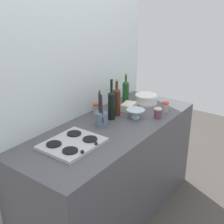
% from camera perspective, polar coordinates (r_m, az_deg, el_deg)
% --- Properties ---
extents(ground_plane, '(6.00, 6.00, 0.00)m').
position_cam_1_polar(ground_plane, '(2.96, 0.00, -18.64)').
color(ground_plane, '#47423D').
rests_on(ground_plane, ground).
extents(counter_block, '(1.80, 0.70, 0.90)m').
position_cam_1_polar(counter_block, '(2.69, 0.00, -11.34)').
color(counter_block, '#4C4C51').
rests_on(counter_block, ground).
extents(backsplash_panel, '(1.90, 0.06, 2.21)m').
position_cam_1_polar(backsplash_panel, '(2.62, -6.74, 3.51)').
color(backsplash_panel, silver).
rests_on(backsplash_panel, ground).
extents(stovetop_hob, '(0.42, 0.35, 0.04)m').
position_cam_1_polar(stovetop_hob, '(2.17, -7.65, -6.03)').
color(stovetop_hob, '#B2B2B7').
rests_on(stovetop_hob, counter_block).
extents(plate_stack, '(0.22, 0.22, 0.09)m').
position_cam_1_polar(plate_stack, '(2.97, 6.61, 2.51)').
color(plate_stack, white).
rests_on(plate_stack, counter_block).
extents(wine_bottle_leftmost, '(0.06, 0.06, 0.36)m').
position_cam_1_polar(wine_bottle_leftmost, '(2.54, -0.10, 1.46)').
color(wine_bottle_leftmost, black).
rests_on(wine_bottle_leftmost, counter_block).
extents(wine_bottle_mid_left, '(0.07, 0.07, 0.34)m').
position_cam_1_polar(wine_bottle_mid_left, '(2.63, 0.89, 2.12)').
color(wine_bottle_mid_left, '#472314').
rests_on(wine_bottle_mid_left, counter_block).
extents(wine_bottle_mid_right, '(0.06, 0.06, 0.31)m').
position_cam_1_polar(wine_bottle_mid_right, '(2.94, 2.66, 3.97)').
color(wine_bottle_mid_right, '#19471E').
rests_on(wine_bottle_mid_right, counter_block).
extents(mixing_bowl, '(0.16, 0.16, 0.08)m').
position_cam_1_polar(mixing_bowl, '(2.60, 4.56, -0.28)').
color(mixing_bowl, silver).
rests_on(mixing_bowl, counter_block).
extents(butter_dish, '(0.18, 0.14, 0.06)m').
position_cam_1_polar(butter_dish, '(2.79, 3.22, 1.05)').
color(butter_dish, silver).
rests_on(butter_dish, counter_block).
extents(utensil_crock, '(0.10, 0.10, 0.31)m').
position_cam_1_polar(utensil_crock, '(2.44, -2.07, -1.14)').
color(utensil_crock, slate).
rests_on(utensil_crock, counter_block).
extents(condiment_jar_front, '(0.07, 0.07, 0.09)m').
position_cam_1_polar(condiment_jar_front, '(2.63, 8.81, -0.21)').
color(condiment_jar_front, '#66384C').
rests_on(condiment_jar_front, counter_block).
extents(condiment_jar_rear, '(0.06, 0.06, 0.10)m').
position_cam_1_polar(condiment_jar_rear, '(2.68, -3.13, 0.60)').
color(condiment_jar_rear, '#9E998C').
rests_on(condiment_jar_rear, counter_block).
extents(condiment_jar_spare, '(0.06, 0.06, 0.10)m').
position_cam_1_polar(condiment_jar_spare, '(2.77, 10.24, 0.92)').
color(condiment_jar_spare, '#9E998C').
rests_on(condiment_jar_spare, counter_block).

